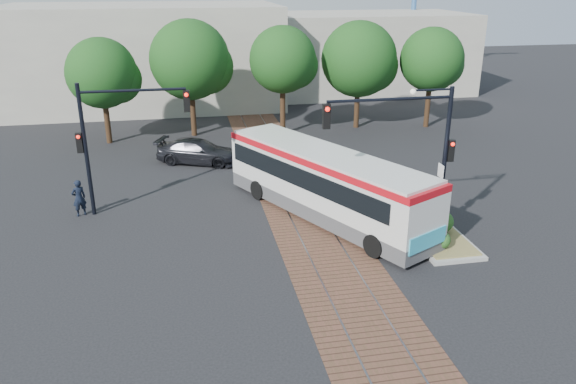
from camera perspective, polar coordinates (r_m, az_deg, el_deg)
name	(u,v)px	position (r m, az deg, el deg)	size (l,w,h in m)	color
ground	(316,234)	(23.83, 2.89, -4.28)	(120.00, 120.00, 0.00)	black
trackbed	(297,199)	(27.40, 0.92, -0.73)	(3.60, 40.00, 0.02)	brown
tree_row	(277,62)	(38.22, -1.11, 13.10)	(26.40, 5.60, 7.67)	#382314
warehouses	(233,54)	(50.25, -5.60, 13.77)	(40.00, 13.00, 8.00)	#ADA899
city_bus	(325,181)	(24.92, 3.78, 1.12)	(7.42, 11.22, 3.06)	#444446
traffic_island	(433,227)	(24.46, 14.47, -3.42)	(2.20, 5.20, 1.13)	gray
signal_pole_main	(418,140)	(22.85, 13.06, 5.21)	(5.49, 0.46, 6.00)	black
signal_pole_left	(110,131)	(25.86, -17.59, 5.93)	(4.99, 0.34, 6.00)	black
officer	(79,198)	(26.96, -20.47, -0.57)	(0.62, 0.41, 1.71)	black
parked_car	(198,151)	(32.97, -9.13, 4.10)	(1.94, 4.77, 1.38)	black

